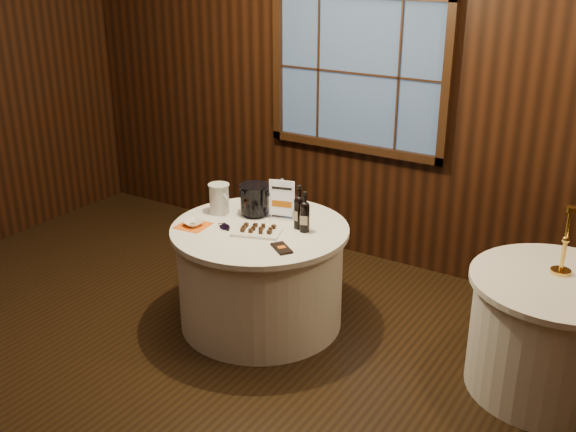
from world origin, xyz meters
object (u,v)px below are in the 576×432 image
Objects in this scene: port_bottle_left at (299,210)px; chocolate_box at (282,248)px; port_bottle_right at (305,214)px; chocolate_plate at (257,230)px; side_table at (552,335)px; brass_candlestick at (564,250)px; ice_bucket at (255,199)px; sign_stand at (282,205)px; cracker_bowl at (193,223)px; main_table at (261,275)px; grape_bunch at (227,226)px; glass_pitcher at (219,198)px.

port_bottle_left is 0.41m from chocolate_box.
port_bottle_right is 0.76× the size of chocolate_plate.
side_table is at bearing 52.95° from chocolate_box.
port_bottle_right reaches higher than chocolate_plate.
chocolate_plate is (-0.27, -0.20, -0.11)m from port_bottle_right.
brass_candlestick is at bearing 26.60° from port_bottle_left.
chocolate_plate is at bearing -52.62° from ice_bucket.
port_bottle_right is 1.25× the size of ice_bucket.
sign_stand is at bearing 175.15° from port_bottle_left.
sign_stand is 0.22m from port_bottle_left.
sign_stand is 2.28× the size of cracker_bowl.
grape_bunch is at bearing -142.75° from main_table.
side_table is 2.79× the size of chocolate_plate.
port_bottle_right reaches higher than side_table.
main_table is 0.57m from chocolate_box.
grape_bunch is 0.32m from glass_pitcher.
sign_stand reaches higher than glass_pitcher.
chocolate_box reaches higher than side_table.
port_bottle_right is at bearing -8.37° from ice_bucket.
chocolate_plate is 0.89× the size of brass_candlestick.
side_table is 2.23m from ice_bucket.
chocolate_plate is 2.42× the size of grape_bunch.
brass_candlestick reaches higher than ice_bucket.
chocolate_plate is at bearing 2.82° from glass_pitcher.
ice_bucket is 0.54× the size of brass_candlestick.
chocolate_box is at bearing -39.28° from ice_bucket.
port_bottle_right is (0.31, 0.11, 0.51)m from main_table.
port_bottle_right is 0.36m from chocolate_box.
brass_candlestick is at bearing 14.14° from chocolate_plate.
grape_bunch is at bearing -168.02° from chocolate_plate.
cracker_bowl is (-0.23, -0.10, 0.00)m from grape_bunch.
cracker_bowl is (-0.00, -0.31, -0.10)m from glass_pitcher.
chocolate_box is 0.82m from glass_pitcher.
chocolate_box is 1.76m from brass_candlestick.
sign_stand is 0.66m from cracker_bowl.
brass_candlestick is at bearing -10.14° from port_bottle_right.
brass_candlestick is (2.39, 0.63, 0.14)m from cracker_bowl.
cracker_bowl is 2.48m from brass_candlestick.
port_bottle_right is (-1.69, -0.19, 0.51)m from side_table.
glass_pitcher is at bearing -166.81° from chocolate_box.
main_table is 9.43× the size of cracker_bowl.
cracker_bowl is at bearing -68.46° from glass_pitcher.
ice_bucket is at bearing 127.38° from chocolate_plate.
brass_candlestick is (1.67, 0.29, 0.03)m from port_bottle_right.
port_bottle_left is at bearing -174.79° from side_table.
chocolate_plate is (0.21, -0.27, -0.11)m from ice_bucket.
main_table is 2.02m from side_table.
sign_stand is 1.31× the size of ice_bucket.
main_table is 4.34× the size of port_bottle_right.
ice_bucket is at bearing 133.05° from main_table.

